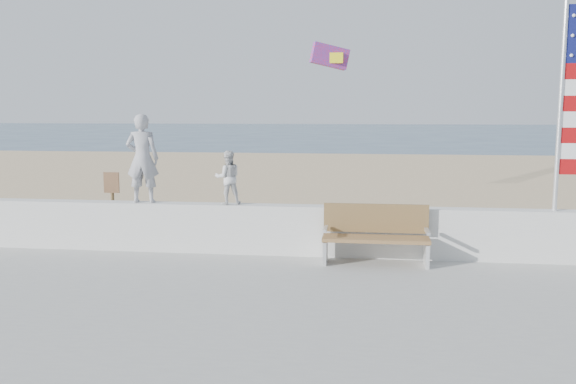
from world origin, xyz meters
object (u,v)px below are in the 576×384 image
child (228,178)px  flag (569,98)px  bench (376,234)px  adult (142,158)px

child → flag: (5.83, -0.00, 1.42)m
child → bench: size_ratio=0.54×
flag → adult: bearing=180.0°
adult → bench: bearing=168.0°
adult → child: 1.64m
bench → adult: bearing=173.9°
adult → bench: adult is taller
bench → flag: flag is taller
child → adult: bearing=-18.9°
bench → flag: bearing=8.2°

